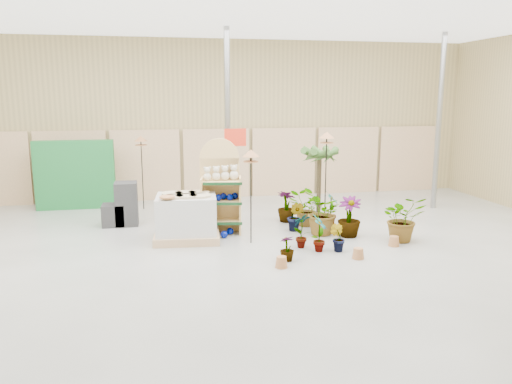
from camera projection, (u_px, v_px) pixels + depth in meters
room at (246, 135)px, 9.35m from camera, size 15.20×12.10×4.70m
display_shelf at (220, 190)px, 10.77m from camera, size 0.94×0.68×2.05m
teddy_bears at (222, 174)px, 10.61m from camera, size 0.76×0.20×0.32m
gazing_balls_shelf at (221, 197)px, 10.68m from camera, size 0.75×0.26×0.14m
gazing_balls_floor at (220, 233)px, 10.56m from camera, size 0.63×0.39×0.15m
pallet_stack at (187, 218)px, 10.26m from camera, size 1.40×1.20×0.98m
charcoal_planters at (122, 207)px, 11.43m from camera, size 0.80×0.50×1.00m
trellis_stock at (75, 175)px, 13.02m from camera, size 2.00×0.30×1.80m
offer_sign at (235, 156)px, 11.48m from camera, size 0.50×0.08×2.20m
bird_table_front at (251, 156)px, 9.79m from camera, size 0.34×0.34×1.90m
bird_table_right at (327, 139)px, 10.86m from camera, size 0.34×0.34×2.17m
bird_table_back at (141, 141)px, 12.81m from camera, size 0.34×0.34×1.92m
palm at (320, 154)px, 11.53m from camera, size 0.70×0.70×1.88m
potted_plant_0 at (302, 230)px, 9.76m from camera, size 0.43×0.37×0.70m
potted_plant_2 at (322, 212)px, 10.60m from camera, size 1.07×1.14×1.00m
potted_plant_3 at (349, 217)px, 10.50m from camera, size 0.63×0.63×0.86m
potted_plant_4 at (331, 208)px, 11.44m from camera, size 0.43×0.51×0.82m
potted_plant_5 at (296, 216)px, 10.94m from camera, size 0.47×0.45×0.66m
potted_plant_6 at (305, 209)px, 11.37m from camera, size 0.77×0.68×0.79m
potted_plant_7 at (287, 248)px, 8.99m from camera, size 0.31×0.31×0.48m
potted_plant_8 at (319, 233)px, 9.49m from camera, size 0.41×0.46×0.73m
potted_plant_9 at (337, 238)px, 9.54m from camera, size 0.37×0.37×0.53m
potted_plant_10 at (403, 218)px, 10.17m from camera, size 0.96×0.86×0.96m
potted_plant_11 at (286, 206)px, 11.75m from camera, size 0.59×0.59×0.75m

